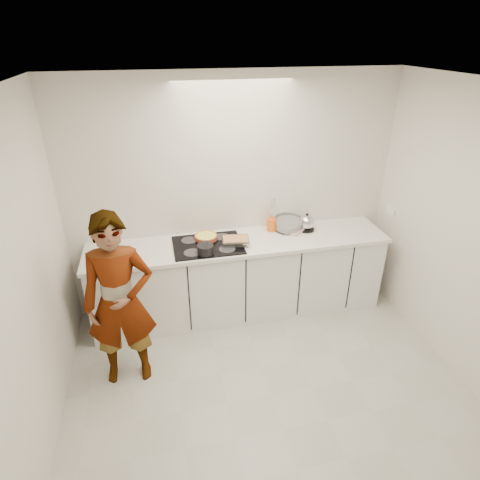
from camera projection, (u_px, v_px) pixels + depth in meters
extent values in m
cube|color=#B7B7AF|center=(271.00, 395.00, 3.61)|extent=(3.60, 3.20, 0.00)
cube|color=white|center=(286.00, 89.00, 2.40)|extent=(3.60, 3.20, 0.00)
cube|color=silver|center=(234.00, 197.00, 4.39)|extent=(3.60, 0.00, 2.60)
cube|color=silver|center=(394.00, 480.00, 1.62)|extent=(3.60, 0.00, 2.60)
cube|color=silver|center=(17.00, 304.00, 2.66)|extent=(0.00, 3.20, 2.60)
cube|color=white|center=(391.00, 211.00, 4.61)|extent=(0.02, 0.15, 0.09)
cube|color=white|center=(240.00, 279.00, 4.51)|extent=(3.20, 0.58, 0.87)
cube|color=white|center=(240.00, 243.00, 4.30)|extent=(3.24, 0.64, 0.04)
cube|color=black|center=(208.00, 245.00, 4.20)|extent=(0.72, 0.54, 0.01)
cylinder|color=#A2452B|center=(206.00, 237.00, 4.31)|extent=(0.26, 0.26, 0.04)
cylinder|color=#FFF550|center=(206.00, 236.00, 4.30)|extent=(0.22, 0.22, 0.01)
cylinder|color=black|center=(205.00, 249.00, 4.01)|extent=(0.17, 0.17, 0.09)
cylinder|color=silver|center=(207.00, 244.00, 4.02)|extent=(0.02, 0.07, 0.14)
cube|color=silver|center=(235.00, 241.00, 4.22)|extent=(0.31, 0.25, 0.05)
cube|color=#F0A95C|center=(235.00, 239.00, 4.21)|extent=(0.28, 0.21, 0.02)
cylinder|color=silver|center=(288.00, 224.00, 4.51)|extent=(0.34, 0.34, 0.15)
cylinder|color=white|center=(288.00, 226.00, 4.52)|extent=(0.29, 0.29, 0.07)
cube|color=white|center=(295.00, 231.00, 4.47)|extent=(0.24, 0.23, 0.03)
cylinder|color=black|center=(306.00, 229.00, 4.53)|extent=(0.22, 0.22, 0.02)
sphere|color=silver|center=(307.00, 222.00, 4.49)|extent=(0.21, 0.21, 0.18)
sphere|color=black|center=(307.00, 214.00, 4.45)|extent=(0.04, 0.04, 0.03)
cylinder|color=#EC5A14|center=(272.00, 225.00, 4.50)|extent=(0.13, 0.13, 0.14)
imported|color=white|center=(120.00, 302.00, 3.46)|extent=(0.62, 0.41, 1.66)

